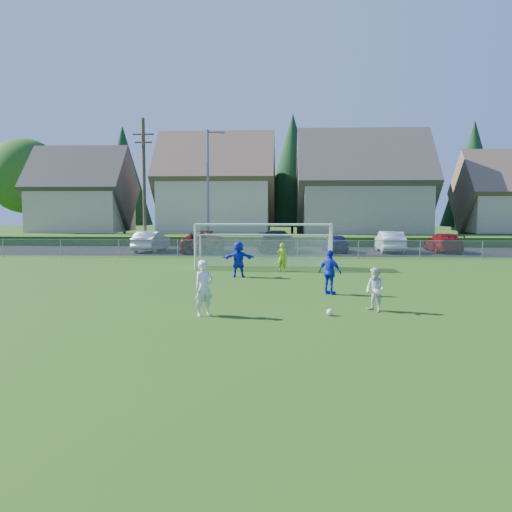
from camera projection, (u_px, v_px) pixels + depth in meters
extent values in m
plane|color=#193D0C|center=(240.00, 338.00, 14.06)|extent=(160.00, 160.00, 0.00)
plane|color=black|center=(270.00, 251.00, 41.40)|extent=(60.00, 60.00, 0.00)
cube|color=#1E420F|center=(272.00, 240.00, 48.83)|extent=(70.00, 6.00, 0.80)
sphere|color=white|center=(330.00, 312.00, 16.88)|extent=(0.22, 0.22, 0.22)
imported|color=silver|center=(204.00, 288.00, 16.85)|extent=(0.75, 0.72, 1.74)
imported|color=silver|center=(375.00, 290.00, 17.49)|extent=(0.84, 0.88, 1.43)
imported|color=#152BCA|center=(330.00, 272.00, 20.92)|extent=(1.05, 0.97, 1.72)
imported|color=#152BCA|center=(238.00, 259.00, 26.11)|extent=(1.68, 0.84, 1.73)
imported|color=#B2E01A|center=(282.00, 257.00, 28.43)|extent=(0.63, 0.51, 1.49)
imported|color=silver|center=(151.00, 241.00, 40.97)|extent=(1.96, 4.79, 1.55)
imported|color=#561109|center=(203.00, 241.00, 40.43)|extent=(2.72, 5.85, 1.62)
imported|color=black|center=(277.00, 241.00, 41.10)|extent=(2.84, 5.74, 1.60)
imported|color=#1C154A|center=(335.00, 243.00, 40.47)|extent=(1.90, 4.10, 1.36)
imported|color=silver|center=(390.00, 242.00, 40.44)|extent=(1.80, 4.79, 1.56)
imported|color=maroon|center=(443.00, 243.00, 40.38)|extent=(2.07, 4.91, 1.41)
cylinder|color=white|center=(195.00, 247.00, 29.06)|extent=(0.12, 0.12, 2.44)
cylinder|color=white|center=(332.00, 248.00, 28.67)|extent=(0.12, 0.12, 2.44)
cylinder|color=white|center=(263.00, 225.00, 28.75)|extent=(7.30, 0.12, 0.12)
cylinder|color=white|center=(200.00, 250.00, 30.87)|extent=(0.08, 0.08, 1.80)
cylinder|color=white|center=(329.00, 251.00, 30.49)|extent=(0.08, 0.08, 1.80)
cylinder|color=white|center=(264.00, 235.00, 30.60)|extent=(7.30, 0.08, 0.08)
cube|color=silver|center=(264.00, 251.00, 30.68)|extent=(7.30, 0.02, 1.80)
cube|color=silver|center=(198.00, 246.00, 29.95)|extent=(0.02, 1.80, 2.44)
cube|color=silver|center=(330.00, 246.00, 29.56)|extent=(0.02, 1.80, 2.44)
cube|color=silver|center=(264.00, 224.00, 29.65)|extent=(7.30, 1.80, 0.02)
cube|color=gray|center=(267.00, 240.00, 35.83)|extent=(52.00, 0.03, 0.03)
cube|color=gray|center=(267.00, 249.00, 35.88)|extent=(52.00, 0.02, 1.14)
cylinder|color=gray|center=(267.00, 249.00, 35.88)|extent=(0.06, 0.06, 1.20)
cylinder|color=slate|center=(208.00, 191.00, 39.74)|extent=(0.18, 0.18, 9.00)
cylinder|color=slate|center=(214.00, 132.00, 39.32)|extent=(1.20, 0.12, 0.12)
cube|color=slate|center=(222.00, 133.00, 39.29)|extent=(0.36, 0.18, 0.12)
cylinder|color=#473321|center=(144.00, 185.00, 40.95)|extent=(0.26, 0.26, 10.00)
cube|color=#473321|center=(143.00, 134.00, 40.61)|extent=(1.60, 0.10, 0.10)
cube|color=#473321|center=(143.00, 142.00, 40.66)|extent=(1.30, 0.10, 0.10)
cube|color=tan|center=(83.00, 210.00, 56.61)|extent=(9.00, 8.00, 4.50)
pyramid|color=#423D38|center=(81.00, 145.00, 56.00)|extent=(9.90, 8.80, 4.41)
cube|color=#C6B58E|center=(217.00, 205.00, 56.81)|extent=(11.00, 9.00, 5.50)
pyramid|color=brown|center=(216.00, 130.00, 56.11)|extent=(12.10, 9.90, 4.96)
cube|color=tan|center=(362.00, 207.00, 55.04)|extent=(12.00, 10.00, 5.00)
pyramid|color=#4C473F|center=(363.00, 127.00, 54.31)|extent=(13.20, 11.00, 5.52)
cube|color=tan|center=(508.00, 212.00, 55.29)|extent=(9.00, 8.00, 4.00)
pyramid|color=brown|center=(511.00, 149.00, 54.71)|extent=(9.90, 8.80, 4.41)
cylinder|color=#382616|center=(27.00, 219.00, 61.10)|extent=(0.36, 0.36, 3.96)
sphere|color=#2B5B19|center=(25.00, 176.00, 60.66)|extent=(8.36, 8.36, 8.36)
cylinder|color=#382616|center=(124.00, 230.00, 64.68)|extent=(0.30, 0.30, 1.20)
cone|color=#143819|center=(123.00, 176.00, 64.09)|extent=(6.76, 6.76, 11.70)
cylinder|color=#382616|center=(209.00, 230.00, 65.14)|extent=(0.30, 0.30, 1.20)
cone|color=#143819|center=(208.00, 180.00, 64.60)|extent=(6.24, 6.24, 10.80)
cylinder|color=#382616|center=(292.00, 231.00, 61.63)|extent=(0.30, 0.30, 1.20)
cone|color=#143819|center=(293.00, 170.00, 61.00)|extent=(7.28, 7.28, 12.60)
cylinder|color=#382616|center=(378.00, 219.00, 62.96)|extent=(0.36, 0.36, 3.96)
sphere|color=#2B5B19|center=(379.00, 177.00, 62.52)|extent=(8.36, 8.36, 8.36)
cylinder|color=#382616|center=(471.00, 232.00, 60.57)|extent=(0.30, 0.30, 1.20)
cone|color=#143819|center=(473.00, 173.00, 59.98)|extent=(6.76, 6.76, 11.70)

